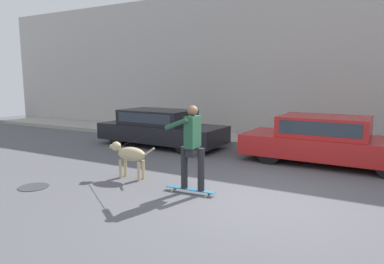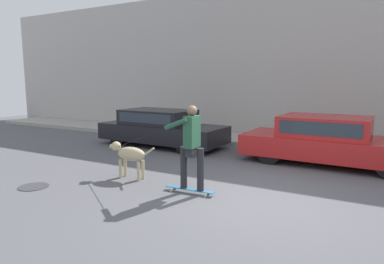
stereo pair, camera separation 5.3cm
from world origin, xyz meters
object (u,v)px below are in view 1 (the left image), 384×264
Objects in this scene: parked_car_0 at (160,128)px; skateboarder at (192,144)px; parked_car_1 at (329,141)px; dog at (130,154)px.

skateboarder reaches higher than parked_car_0.
parked_car_1 reaches higher than dog.
parked_car_1 is 5.18m from dog.
skateboarder reaches higher than dog.
dog is at bearing -134.47° from parked_car_1.
skateboarder is (1.73, -0.24, 0.44)m from dog.
parked_car_1 is at bearing -119.92° from skateboarder.
parked_car_0 is 5.07m from skateboarder.
parked_car_1 is 4.33m from skateboarder.
dog is at bearing -10.03° from skateboarder.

